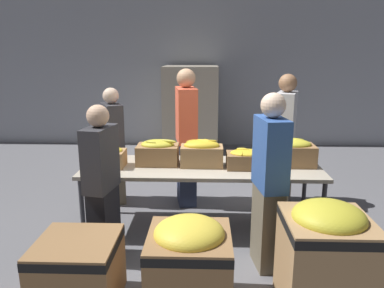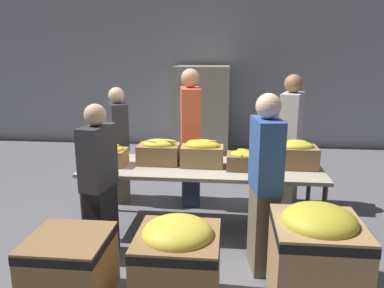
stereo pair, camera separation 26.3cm
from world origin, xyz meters
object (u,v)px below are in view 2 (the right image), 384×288
(banana_box_1, at_px, (159,151))
(donation_bin_1, at_px, (178,261))
(banana_box_3, at_px, (247,160))
(volunteer_1, at_px, (99,184))
(volunteer_0, at_px, (290,142))
(sorting_table, at_px, (202,170))
(volunteer_2, at_px, (190,138))
(banana_box_0, at_px, (108,155))
(pallet_stack_0, at_px, (202,111))
(donation_bin_2, at_px, (316,259))
(donation_bin_0, at_px, (70,265))
(banana_box_2, at_px, (203,153))
(volunteer_4, at_px, (119,146))
(banana_box_4, at_px, (295,154))
(volunteer_3, at_px, (265,186))
(pallet_stack_1, at_px, (204,120))

(banana_box_1, xyz_separation_m, donation_bin_1, (0.42, -1.46, -0.49))
(banana_box_3, height_order, donation_bin_1, banana_box_3)
(volunteer_1, bearing_deg, volunteer_0, -43.04)
(sorting_table, bearing_deg, volunteer_2, 105.62)
(banana_box_0, height_order, pallet_stack_0, pallet_stack_0)
(donation_bin_1, bearing_deg, donation_bin_2, 0.00)
(donation_bin_0, bearing_deg, sorting_table, 55.33)
(banana_box_0, distance_m, volunteer_0, 2.29)
(donation_bin_0, xyz_separation_m, donation_bin_2, (1.93, -0.00, 0.17))
(banana_box_2, bearing_deg, donation_bin_1, -93.47)
(banana_box_1, bearing_deg, donation_bin_2, -44.93)
(banana_box_3, relative_size, volunteer_1, 0.29)
(banana_box_3, bearing_deg, sorting_table, 174.69)
(volunteer_2, distance_m, volunteer_4, 0.97)
(banana_box_4, bearing_deg, donation_bin_2, -92.41)
(volunteer_0, height_order, volunteer_2, volunteer_2)
(volunteer_3, height_order, donation_bin_2, volunteer_3)
(banana_box_3, height_order, donation_bin_0, banana_box_3)
(donation_bin_1, distance_m, pallet_stack_1, 4.77)
(sorting_table, xyz_separation_m, banana_box_4, (1.02, 0.07, 0.20))
(volunteer_0, relative_size, volunteer_2, 0.96)
(banana_box_3, xyz_separation_m, donation_bin_1, (-0.58, -1.35, -0.46))
(banana_box_0, distance_m, banana_box_4, 2.08)
(banana_box_4, height_order, donation_bin_2, banana_box_4)
(pallet_stack_0, bearing_deg, donation_bin_0, -98.41)
(banana_box_4, relative_size, donation_bin_2, 0.52)
(banana_box_1, relative_size, banana_box_2, 1.00)
(donation_bin_0, distance_m, donation_bin_2, 1.93)
(volunteer_3, xyz_separation_m, donation_bin_1, (-0.70, -0.63, -0.42))
(pallet_stack_0, relative_size, pallet_stack_1, 1.29)
(banana_box_4, distance_m, donation_bin_0, 2.54)
(donation_bin_0, bearing_deg, volunteer_2, 70.62)
(banana_box_2, xyz_separation_m, pallet_stack_0, (-0.26, 3.41, -0.04))
(banana_box_0, bearing_deg, pallet_stack_1, 76.23)
(banana_box_0, xyz_separation_m, volunteer_3, (1.68, -0.71, -0.04))
(banana_box_0, relative_size, volunteer_4, 0.26)
(volunteer_3, height_order, donation_bin_0, volunteer_3)
(volunteer_0, bearing_deg, banana_box_0, -49.77)
(sorting_table, height_order, banana_box_0, banana_box_0)
(banana_box_1, bearing_deg, volunteer_0, 24.78)
(banana_box_2, relative_size, volunteer_2, 0.26)
(banana_box_0, distance_m, donation_bin_0, 1.46)
(banana_box_1, bearing_deg, sorting_table, -7.44)
(banana_box_1, distance_m, donation_bin_0, 1.64)
(volunteer_1, height_order, volunteer_4, volunteer_4)
(sorting_table, height_order, donation_bin_0, sorting_table)
(banana_box_3, xyz_separation_m, pallet_stack_1, (-0.72, 3.41, -0.19))
(volunteer_2, bearing_deg, volunteer_4, -99.36)
(banana_box_0, xyz_separation_m, volunteer_1, (0.12, -0.65, -0.10))
(sorting_table, bearing_deg, banana_box_4, 3.98)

